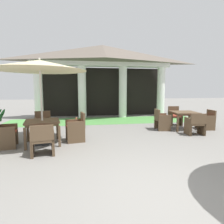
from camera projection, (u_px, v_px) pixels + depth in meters
ground_plane at (164, 197)px, 3.00m from camera, size 60.00×60.00×0.00m
background_pavilion at (102, 64)px, 11.22m from camera, size 8.58×2.47×4.26m
lawn_strip at (106, 121)px, 10.26m from camera, size 10.38×2.36×0.01m
patio_table_near_foreground at (184, 114)px, 7.96m from camera, size 1.09×1.09×0.76m
patio_chair_near_foreground_west at (162, 120)px, 7.93m from camera, size 0.59×0.68×0.87m
patio_chair_near_foreground_north at (175, 117)px, 8.95m from camera, size 0.59×0.58×0.89m
patio_chair_near_foreground_south at (195, 124)px, 7.04m from camera, size 0.64×0.59×0.83m
patio_chair_near_foreground_east at (206, 120)px, 8.06m from camera, size 0.63×0.69×0.83m
patio_table_mid_left at (42, 123)px, 5.82m from camera, size 1.16×1.16×0.75m
patio_umbrella_mid_left at (40, 66)px, 5.61m from camera, size 2.79×2.79×2.63m
patio_chair_mid_left_east at (76, 128)px, 6.19m from camera, size 0.66×0.64×0.94m
patio_chair_mid_left_west at (5, 134)px, 5.50m from camera, size 0.65×0.70×0.89m
patio_chair_mid_left_south at (42, 140)px, 4.88m from camera, size 0.67×0.65×0.82m
patio_chair_mid_left_north at (43, 125)px, 6.82m from camera, size 0.66×0.68×0.90m
terracotta_urn at (76, 123)px, 8.38m from camera, size 0.33×0.33×0.46m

